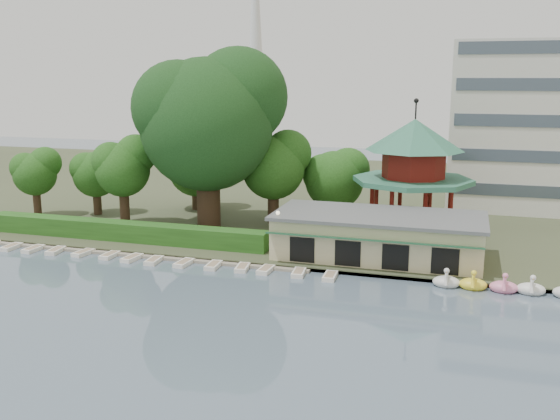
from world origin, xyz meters
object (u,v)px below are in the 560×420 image
at_px(dock, 134,254).
at_px(boathouse, 378,235).
at_px(big_tree, 209,115).
at_px(pavilion, 413,164).

bearing_deg(dock, boathouse, 12.24).
bearing_deg(big_tree, pavilion, 10.28).
distance_m(dock, pavilion, 29.14).
bearing_deg(dock, pavilion, 31.66).
height_order(dock, big_tree, big_tree).
xyz_separation_m(pavilion, big_tree, (-20.81, -3.77, 4.81)).
xyz_separation_m(boathouse, pavilion, (2.00, 10.03, 5.11)).
bearing_deg(boathouse, pavilion, 78.72).
relative_size(dock, big_tree, 1.79).
distance_m(dock, big_tree, 16.73).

